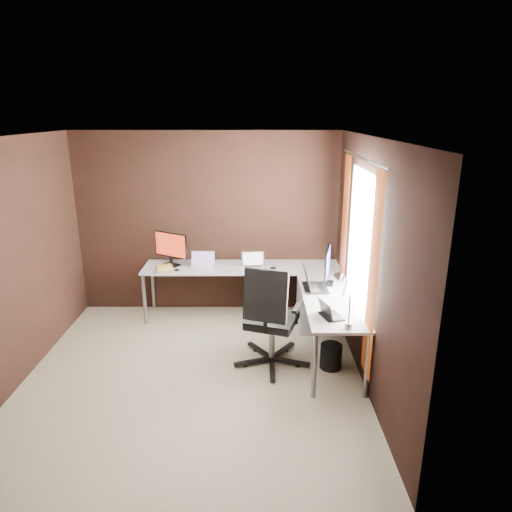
{
  "coord_description": "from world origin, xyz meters",
  "views": [
    {
      "loc": [
        0.67,
        -4.34,
        2.72
      ],
      "look_at": [
        0.67,
        0.95,
        1.05
      ],
      "focal_mm": 32.0,
      "sensor_mm": 36.0,
      "label": 1
    }
  ],
  "objects": [
    {
      "name": "drawer_pedestal",
      "position": [
        1.43,
        1.15,
        0.3
      ],
      "size": [
        0.42,
        0.5,
        0.6
      ],
      "primitive_type": "cube",
      "color": "silver",
      "rests_on": "ground"
    },
    {
      "name": "mouse_corner",
      "position": [
        0.9,
        1.39,
        0.75
      ],
      "size": [
        0.09,
        0.06,
        0.03
      ],
      "primitive_type": "ellipsoid",
      "rotation": [
        0.0,
        0.0,
        -0.02
      ],
      "color": "black",
      "rests_on": "desk"
    },
    {
      "name": "wastebasket",
      "position": [
        1.5,
        0.14,
        0.14
      ],
      "size": [
        0.25,
        0.25,
        0.28
      ],
      "primitive_type": "cylinder",
      "rotation": [
        0.0,
        0.0,
        0.05
      ],
      "color": "black",
      "rests_on": "ground"
    },
    {
      "name": "laptop_black_small",
      "position": [
        1.41,
        -0.1,
        0.77
      ],
      "size": [
        0.26,
        0.31,
        0.18
      ],
      "rotation": [
        0.0,
        0.0,
        1.89
      ],
      "color": "black",
      "rests_on": "desk"
    },
    {
      "name": "laptop_black_big",
      "position": [
        1.33,
        0.69,
        0.79
      ],
      "size": [
        0.28,
        0.4,
        0.26
      ],
      "rotation": [
        0.0,
        0.0,
        1.59
      ],
      "color": "black",
      "rests_on": "desk"
    },
    {
      "name": "desk_lamp",
      "position": [
        1.5,
        -0.29,
        1.06
      ],
      "size": [
        0.18,
        0.21,
        0.53
      ],
      "rotation": [
        0.0,
        0.0,
        -0.13
      ],
      "color": "slate",
      "rests_on": "desk"
    },
    {
      "name": "monitor_right",
      "position": [
        1.52,
        0.84,
        0.98
      ],
      "size": [
        0.18,
        0.53,
        0.44
      ],
      "rotation": [
        0.0,
        0.0,
        1.34
      ],
      "color": "black",
      "rests_on": "desk"
    },
    {
      "name": "office_chair",
      "position": [
        0.83,
        0.22,
        0.35
      ],
      "size": [
        0.67,
        0.7,
        1.19
      ],
      "rotation": [
        0.0,
        0.0,
        -0.32
      ],
      "color": "black",
      "rests_on": "ground"
    },
    {
      "name": "book_stack",
      "position": [
        -0.53,
        1.3,
        0.76
      ],
      "size": [
        0.26,
        0.24,
        0.07
      ],
      "rotation": [
        0.0,
        0.0,
        0.32
      ],
      "color": "tan",
      "rests_on": "desk"
    },
    {
      "name": "laptop_silver",
      "position": [
        0.63,
        1.45,
        0.78
      ],
      "size": [
        0.32,
        0.25,
        0.2
      ],
      "rotation": [
        0.0,
        0.0,
        0.1
      ],
      "color": "silver",
      "rests_on": "desk"
    },
    {
      "name": "monitor_left",
      "position": [
        -0.48,
        1.55,
        0.99
      ],
      "size": [
        0.47,
        0.28,
        0.46
      ],
      "rotation": [
        0.0,
        0.0,
        -0.51
      ],
      "color": "black",
      "rests_on": "desk"
    },
    {
      "name": "desk",
      "position": [
        0.84,
        1.04,
        0.68
      ],
      "size": [
        2.65,
        2.25,
        0.73
      ],
      "color": "silver",
      "rests_on": "ground"
    },
    {
      "name": "mouse_left",
      "position": [
        -0.37,
        1.3,
        0.75
      ],
      "size": [
        0.09,
        0.07,
        0.03
      ],
      "primitive_type": "ellipsoid",
      "rotation": [
        0.0,
        0.0,
        0.25
      ],
      "color": "black",
      "rests_on": "desk"
    },
    {
      "name": "room",
      "position": [
        0.34,
        0.07,
        1.28
      ],
      "size": [
        3.6,
        3.6,
        2.5
      ],
      "color": "#B6A98E",
      "rests_on": "ground"
    },
    {
      "name": "laptop_white",
      "position": [
        -0.05,
        1.44,
        0.78
      ],
      "size": [
        0.32,
        0.24,
        0.21
      ],
      "rotation": [
        0.0,
        0.0,
        -0.05
      ],
      "color": "silver",
      "rests_on": "desk"
    }
  ]
}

